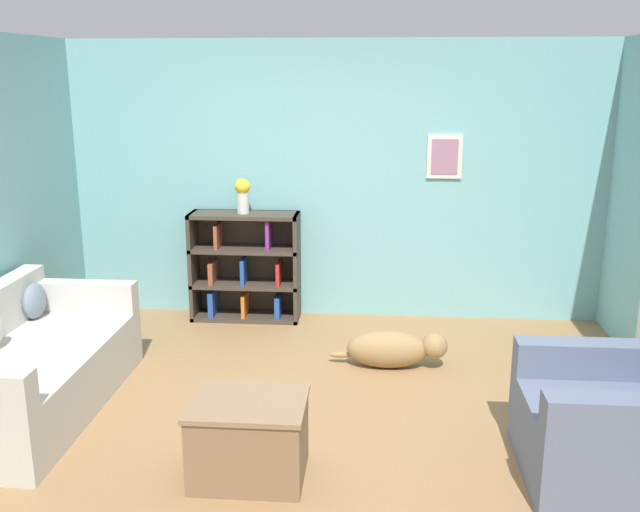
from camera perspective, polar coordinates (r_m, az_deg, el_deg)
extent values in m
plane|color=#997047|center=(5.00, -0.38, -12.90)|extent=(14.00, 14.00, 0.00)
cube|color=#7AB7BC|center=(6.76, 1.28, 5.98)|extent=(5.60, 0.10, 2.60)
cube|color=silver|center=(6.68, 9.94, 7.84)|extent=(0.32, 0.02, 0.40)
cube|color=#A37089|center=(6.67, 9.95, 7.82)|extent=(0.24, 0.01, 0.32)
cube|color=beige|center=(5.42, -22.07, -9.24)|extent=(0.93, 1.90, 0.44)
cube|color=beige|center=(6.04, -18.74, -3.06)|extent=(0.93, 0.16, 0.24)
ellipsoid|color=slate|center=(5.97, -21.88, -3.36)|extent=(0.14, 0.28, 0.28)
cube|color=#42382D|center=(6.89, -10.05, -0.75)|extent=(0.04, 0.35, 1.03)
cube|color=#42382D|center=(6.71, -1.85, -0.94)|extent=(0.04, 0.35, 1.03)
cube|color=#42382D|center=(6.94, -5.75, -0.49)|extent=(1.03, 0.02, 1.03)
cube|color=#42382D|center=(6.93, -5.89, -4.80)|extent=(1.03, 0.35, 0.04)
cube|color=#42382D|center=(6.83, -5.96, -2.23)|extent=(1.03, 0.35, 0.04)
cube|color=#42382D|center=(6.74, -6.04, 0.56)|extent=(1.03, 0.35, 0.04)
cube|color=#42382D|center=(6.67, -6.11, 3.27)|extent=(1.03, 0.35, 0.04)
cube|color=#234C9E|center=(6.95, -8.54, -3.71)|extent=(0.05, 0.26, 0.26)
cube|color=brown|center=(6.85, -8.55, -1.23)|extent=(0.04, 0.26, 0.20)
cube|color=brown|center=(6.75, -8.15, 1.64)|extent=(0.03, 0.26, 0.22)
cube|color=orange|center=(6.89, -6.01, -3.91)|extent=(0.03, 0.26, 0.23)
cube|color=#234C9E|center=(6.79, -6.08, -1.13)|extent=(0.04, 0.26, 0.24)
cube|color=#7A2D84|center=(6.66, -4.10, 1.80)|extent=(0.03, 0.26, 0.28)
cube|color=#234C9E|center=(6.84, -3.33, -4.03)|extent=(0.05, 0.26, 0.22)
cube|color=#B22823|center=(6.74, -3.28, -1.33)|extent=(0.03, 0.26, 0.21)
cube|color=slate|center=(4.59, 22.23, -13.47)|extent=(1.00, 0.97, 0.46)
cube|color=slate|center=(4.79, 21.24, -7.68)|extent=(1.00, 0.18, 0.22)
cube|color=#846647|center=(4.29, -5.70, -14.34)|extent=(0.64, 0.51, 0.48)
cube|color=#8F6E4D|center=(4.18, -5.78, -11.66)|extent=(0.67, 0.53, 0.03)
ellipsoid|color=#9E7A4C|center=(5.77, 5.39, -7.44)|extent=(0.65, 0.27, 0.30)
sphere|color=#9E7A4C|center=(5.78, 9.14, -7.11)|extent=(0.21, 0.21, 0.21)
ellipsoid|color=#9E7A4C|center=(5.84, 1.67, -7.89)|extent=(0.20, 0.05, 0.05)
cylinder|color=silver|center=(6.65, -6.18, 4.23)|extent=(0.11, 0.11, 0.19)
sphere|color=yellow|center=(6.63, -6.22, 5.56)|extent=(0.14, 0.14, 0.14)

